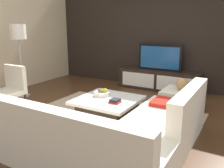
% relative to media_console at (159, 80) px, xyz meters
% --- Properties ---
extents(ground_plane, '(14.00, 14.00, 0.00)m').
position_rel_media_console_xyz_m(ground_plane, '(0.00, -2.40, -0.25)').
color(ground_plane, '#4C301C').
extents(feature_wall_back, '(6.40, 0.12, 2.80)m').
position_rel_media_console_xyz_m(feature_wall_back, '(0.00, 0.30, 1.15)').
color(feature_wall_back, black).
rests_on(feature_wall_back, ground).
extents(area_rug, '(3.00, 2.47, 0.01)m').
position_rel_media_console_xyz_m(area_rug, '(-0.10, -2.40, -0.24)').
color(area_rug, tan).
rests_on(area_rug, ground).
extents(media_console, '(2.02, 0.48, 0.50)m').
position_rel_media_console_xyz_m(media_console, '(0.00, 0.00, 0.00)').
color(media_console, black).
rests_on(media_console, ground).
extents(television, '(1.09, 0.06, 0.64)m').
position_rel_media_console_xyz_m(television, '(0.00, 0.00, 0.57)').
color(television, black).
rests_on(television, media_console).
extents(sectional_couch, '(2.42, 2.31, 0.82)m').
position_rel_media_console_xyz_m(sectional_couch, '(0.51, -3.29, 0.03)').
color(sectional_couch, silver).
rests_on(sectional_couch, ground).
extents(coffee_table, '(1.03, 1.01, 0.38)m').
position_rel_media_console_xyz_m(coffee_table, '(-0.10, -2.30, -0.05)').
color(coffee_table, black).
rests_on(coffee_table, ground).
extents(accent_chair_near, '(0.53, 0.50, 0.87)m').
position_rel_media_console_xyz_m(accent_chair_near, '(-1.90, -2.85, 0.24)').
color(accent_chair_near, black).
rests_on(accent_chair_near, ground).
extents(floor_lamp, '(0.34, 0.34, 1.62)m').
position_rel_media_console_xyz_m(floor_lamp, '(-2.50, -2.10, 1.12)').
color(floor_lamp, '#A5A5AA').
rests_on(floor_lamp, ground).
extents(ottoman, '(0.70, 0.70, 0.40)m').
position_rel_media_console_xyz_m(ottoman, '(0.89, -1.20, -0.05)').
color(ottoman, silver).
rests_on(ottoman, ground).
extents(fruit_bowl, '(0.28, 0.28, 0.14)m').
position_rel_media_console_xyz_m(fruit_bowl, '(-0.28, -2.19, 0.18)').
color(fruit_bowl, silver).
rests_on(fruit_bowl, coffee_table).
extents(decorative_ball, '(0.24, 0.24, 0.24)m').
position_rel_media_console_xyz_m(decorative_ball, '(0.89, -1.20, 0.27)').
color(decorative_ball, '#AD8451').
rests_on(decorative_ball, ottoman).
extents(book_stack, '(0.17, 0.17, 0.06)m').
position_rel_media_console_xyz_m(book_stack, '(0.12, -2.42, 0.16)').
color(book_stack, maroon).
rests_on(book_stack, coffee_table).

